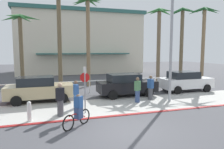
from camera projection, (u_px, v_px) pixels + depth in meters
The scene contains 22 objects.
ground_plane at pixel (86, 90), 18.56m from camera, with size 80.00×80.00×0.00m, color #4C4C51.
sidewalk_strip at pixel (104, 106), 13.07m from camera, with size 44.00×4.00×0.02m, color beige.
curb_paint at pixel (114, 116), 11.18m from camera, with size 44.00×0.24×0.03m, color maroon.
building_backdrop at pixel (79, 42), 34.33m from camera, with size 19.08×10.52×9.44m.
rail_fence at pixel (89, 83), 17.05m from camera, with size 18.51×0.08×1.04m.
stop_sign_bike_lane at pixel (85, 83), 11.53m from camera, with size 0.52×0.56×2.56m.
bollard_1 at pixel (29, 111), 10.26m from camera, with size 0.20×0.20×1.00m.
streetlight_curb at pixel (173, 37), 13.76m from camera, with size 0.24×2.54×7.50m.
palm_tree_2 at pixel (21, 33), 19.56m from camera, with size 3.49×3.40×6.74m.
palm_tree_3 at pixel (59, 15), 18.11m from camera, with size 3.74×2.88×8.73m.
palm_tree_4 at pixel (88, 20), 19.97m from camera, with size 2.87×2.99×8.37m.
palm_tree_5 at pixel (159, 29), 20.65m from camera, with size 2.80×3.03×7.52m.
palm_tree_6 at pixel (182, 28), 21.62m from camera, with size 3.52×3.35×7.77m.
palm_tree_7 at pixel (204, 28), 22.17m from camera, with size 3.42×3.24×7.94m.
car_tan_1 at pixel (39, 89), 14.28m from camera, with size 4.40×2.02×1.69m.
car_black_2 at pixel (126, 85), 16.05m from camera, with size 4.40×2.02×1.69m.
car_white_3 at pixel (185, 81), 17.93m from camera, with size 4.40×2.02×1.69m.
cyclist_red_0 at pixel (78, 111), 9.60m from camera, with size 1.42×1.23×1.50m.
pedestrian_0 at pixel (60, 101), 11.03m from camera, with size 0.47×0.46×1.78m.
pedestrian_1 at pixel (137, 91), 14.02m from camera, with size 0.48×0.44×1.70m.
pedestrian_2 at pixel (150, 89), 14.82m from camera, with size 0.39×0.45×1.71m.
pedestrian_3 at pixel (76, 96), 12.59m from camera, with size 0.34×0.42×1.68m.
Camera 1 is at (-3.41, -8.11, 3.42)m, focal length 34.11 mm.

